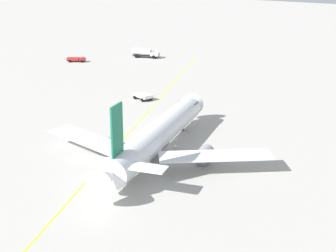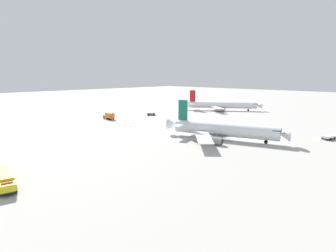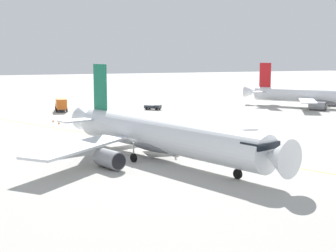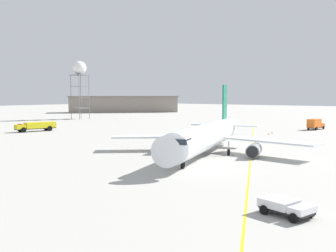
# 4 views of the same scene
# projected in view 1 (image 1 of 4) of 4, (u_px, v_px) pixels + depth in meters

# --- Properties ---
(ground_plane) EXTENTS (600.00, 600.00, 0.00)m
(ground_plane) POSITION_uv_depth(u_px,v_px,m) (156.00, 165.00, 75.59)
(ground_plane) COLOR #ADAAA3
(airliner_main) EXTENTS (35.26, 38.35, 12.03)m
(airliner_main) POSITION_uv_depth(u_px,v_px,m) (156.00, 137.00, 78.29)
(airliner_main) COLOR silver
(airliner_main) RESTS_ON ground_plane
(pushback_tug_truck) EXTENTS (4.76, 3.47, 1.30)m
(pushback_tug_truck) POSITION_uv_depth(u_px,v_px,m) (143.00, 96.00, 110.59)
(pushback_tug_truck) COLOR #232326
(pushback_tug_truck) RESTS_ON ground_plane
(fuel_tanker_truck) EXTENTS (8.68, 5.25, 2.87)m
(fuel_tanker_truck) POSITION_uv_depth(u_px,v_px,m) (145.00, 53.00, 157.86)
(fuel_tanker_truck) COLOR #232326
(fuel_tanker_truck) RESTS_ON ground_plane
(ops_pickup_truck) EXTENTS (5.60, 4.58, 1.41)m
(ops_pickup_truck) POSITION_uv_depth(u_px,v_px,m) (76.00, 59.00, 151.40)
(ops_pickup_truck) COLOR #232326
(ops_pickup_truck) RESTS_ON ground_plane
(taxiway_centreline) EXTENTS (72.65, 156.15, 0.01)m
(taxiway_centreline) POSITION_uv_depth(u_px,v_px,m) (108.00, 157.00, 78.77)
(taxiway_centreline) COLOR yellow
(taxiway_centreline) RESTS_ON ground_plane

